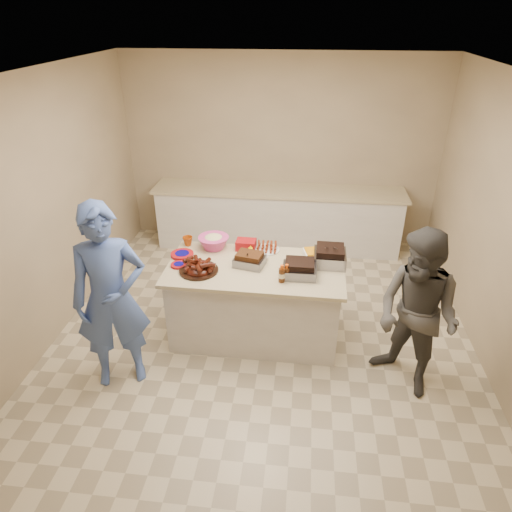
# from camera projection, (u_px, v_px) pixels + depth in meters

# --- Properties ---
(room) EXTENTS (4.50, 5.00, 2.70)m
(room) POSITION_uv_depth(u_px,v_px,m) (263.00, 336.00, 5.03)
(room) COLOR tan
(room) RESTS_ON ground
(back_counter) EXTENTS (3.60, 0.64, 0.90)m
(back_counter) POSITION_uv_depth(u_px,v_px,m) (278.00, 218.00, 6.73)
(back_counter) COLOR silver
(back_counter) RESTS_ON ground
(island) EXTENTS (1.83, 0.98, 0.86)m
(island) POSITION_uv_depth(u_px,v_px,m) (255.00, 334.00, 5.07)
(island) COLOR silver
(island) RESTS_ON ground
(rib_platter) EXTENTS (0.41, 0.41, 0.16)m
(rib_platter) POSITION_uv_depth(u_px,v_px,m) (199.00, 271.00, 4.58)
(rib_platter) COLOR #401108
(rib_platter) RESTS_ON island
(pulled_pork_tray) EXTENTS (0.34, 0.29, 0.09)m
(pulled_pork_tray) POSITION_uv_depth(u_px,v_px,m) (250.00, 265.00, 4.68)
(pulled_pork_tray) COLOR #47230F
(pulled_pork_tray) RESTS_ON island
(brisket_tray) EXTENTS (0.33, 0.28, 0.10)m
(brisket_tray) POSITION_uv_depth(u_px,v_px,m) (299.00, 275.00, 4.51)
(brisket_tray) COLOR black
(brisket_tray) RESTS_ON island
(roasting_pan) EXTENTS (0.33, 0.33, 0.13)m
(roasting_pan) POSITION_uv_depth(u_px,v_px,m) (329.00, 264.00, 4.71)
(roasting_pan) COLOR gray
(roasting_pan) RESTS_ON island
(coleslaw_bowl) EXTENTS (0.34, 0.34, 0.23)m
(coleslaw_bowl) POSITION_uv_depth(u_px,v_px,m) (214.00, 248.00, 5.02)
(coleslaw_bowl) COLOR #C53B81
(coleslaw_bowl) RESTS_ON island
(sausage_plate) EXTENTS (0.28, 0.28, 0.05)m
(sausage_plate) POSITION_uv_depth(u_px,v_px,m) (267.00, 250.00, 4.97)
(sausage_plate) COLOR silver
(sausage_plate) RESTS_ON island
(mac_cheese_dish) EXTENTS (0.34, 0.28, 0.08)m
(mac_cheese_dish) POSITION_uv_depth(u_px,v_px,m) (318.00, 256.00, 4.85)
(mac_cheese_dish) COLOR orange
(mac_cheese_dish) RESTS_ON island
(bbq_bottle_a) EXTENTS (0.06, 0.06, 0.18)m
(bbq_bottle_a) POSITION_uv_depth(u_px,v_px,m) (282.00, 282.00, 4.40)
(bbq_bottle_a) COLOR #43200B
(bbq_bottle_a) RESTS_ON island
(bbq_bottle_b) EXTENTS (0.06, 0.06, 0.17)m
(bbq_bottle_b) POSITION_uv_depth(u_px,v_px,m) (286.00, 280.00, 4.43)
(bbq_bottle_b) COLOR #43200B
(bbq_bottle_b) RESTS_ON island
(mustard_bottle) EXTENTS (0.05, 0.05, 0.12)m
(mustard_bottle) POSITION_uv_depth(u_px,v_px,m) (251.00, 256.00, 4.86)
(mustard_bottle) COLOR #F1CC00
(mustard_bottle) RESTS_ON island
(sauce_bowl) EXTENTS (0.14, 0.05, 0.14)m
(sauce_bowl) POSITION_uv_depth(u_px,v_px,m) (262.00, 260.00, 4.79)
(sauce_bowl) COLOR silver
(sauce_bowl) RESTS_ON island
(plate_stack_large) EXTENTS (0.25, 0.25, 0.03)m
(plate_stack_large) POSITION_uv_depth(u_px,v_px,m) (182.00, 256.00, 4.86)
(plate_stack_large) COLOR maroon
(plate_stack_large) RESTS_ON island
(plate_stack_small) EXTENTS (0.17, 0.17, 0.02)m
(plate_stack_small) POSITION_uv_depth(u_px,v_px,m) (179.00, 266.00, 4.67)
(plate_stack_small) COLOR maroon
(plate_stack_small) RESTS_ON island
(plastic_cup) EXTENTS (0.11, 0.11, 0.11)m
(plastic_cup) POSITION_uv_depth(u_px,v_px,m) (188.00, 245.00, 5.07)
(plastic_cup) COLOR #953A08
(plastic_cup) RESTS_ON island
(basket_stack) EXTENTS (0.22, 0.17, 0.11)m
(basket_stack) POSITION_uv_depth(u_px,v_px,m) (246.00, 249.00, 5.00)
(basket_stack) COLOR maroon
(basket_stack) RESTS_ON island
(guest_blue) EXTENTS (1.27, 1.93, 0.44)m
(guest_blue) POSITION_uv_depth(u_px,v_px,m) (125.00, 375.00, 4.49)
(guest_blue) COLOR #4864B0
(guest_blue) RESTS_ON ground
(guest_gray) EXTENTS (1.72, 1.67, 0.61)m
(guest_gray) POSITION_uv_depth(u_px,v_px,m) (403.00, 383.00, 4.40)
(guest_gray) COLOR #4D4A45
(guest_gray) RESTS_ON ground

